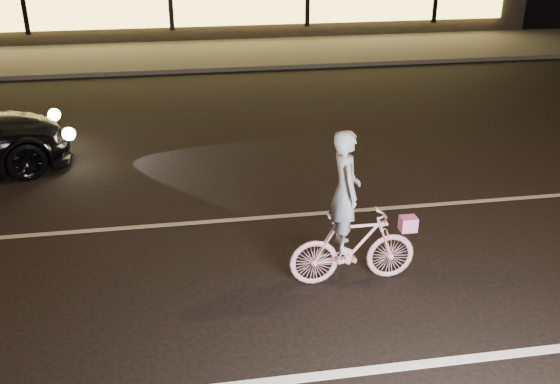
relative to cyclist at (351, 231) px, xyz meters
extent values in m
plane|color=black|center=(-1.99, -0.13, -0.70)|extent=(90.00, 90.00, 0.00)
cube|color=gray|center=(-1.99, 1.87, -0.70)|extent=(60.00, 0.10, 0.01)
cube|color=#383533|center=(-1.99, 12.87, -0.64)|extent=(30.00, 4.00, 0.12)
imported|color=#D53F6B|center=(0.04, 0.00, -0.23)|extent=(1.57, 0.44, 0.94)
imported|color=white|center=(-0.10, 0.00, 0.53)|extent=(0.35, 0.54, 1.48)
cube|color=#DF4885|center=(0.71, 0.00, 0.03)|extent=(0.20, 0.16, 0.18)
sphere|color=#FFF2BF|center=(-4.28, 5.55, -0.08)|extent=(0.23, 0.23, 0.23)
sphere|color=#FFF2BF|center=(-3.86, 4.37, -0.08)|extent=(0.23, 0.23, 0.23)
camera|label=1|loc=(-1.92, -6.33, 3.55)|focal=40.00mm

